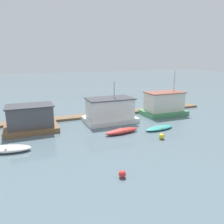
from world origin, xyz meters
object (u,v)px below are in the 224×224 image
at_px(mooring_post_near_right, 127,111).
at_px(buoy_yellow, 162,136).
at_px(houseboat_brown, 31,119).
at_px(houseboat_white, 110,111).
at_px(houseboat_green, 164,104).
at_px(buoy_red, 122,174).
at_px(dinghy_teal, 159,128).
at_px(dinghy_white, 8,149).
at_px(dinghy_red, 122,131).

height_order(mooring_post_near_right, buoy_yellow, mooring_post_near_right).
bearing_deg(buoy_yellow, houseboat_brown, 147.30).
height_order(houseboat_white, mooring_post_near_right, houseboat_white).
height_order(houseboat_green, buoy_yellow, houseboat_green).
height_order(buoy_yellow, buoy_red, buoy_yellow).
relative_size(dinghy_teal, buoy_yellow, 6.59).
relative_size(houseboat_brown, houseboat_green, 0.92).
distance_m(dinghy_teal, buoy_yellow, 3.12).
distance_m(houseboat_green, dinghy_teal, 7.47).
bearing_deg(mooring_post_near_right, dinghy_white, -154.05).
bearing_deg(buoy_yellow, dinghy_red, 134.56).
bearing_deg(dinghy_white, mooring_post_near_right, 25.95).
bearing_deg(houseboat_green, dinghy_red, -150.37).
bearing_deg(houseboat_green, houseboat_brown, -178.53).
height_order(dinghy_teal, buoy_red, buoy_red).
height_order(dinghy_white, dinghy_teal, dinghy_white).
height_order(mooring_post_near_right, buoy_red, mooring_post_near_right).
relative_size(houseboat_brown, buoy_red, 11.24).
height_order(houseboat_brown, buoy_red, houseboat_brown).
height_order(houseboat_white, dinghy_teal, houseboat_white).
bearing_deg(houseboat_white, buoy_yellow, -71.70).
distance_m(houseboat_white, dinghy_white, 13.17).
distance_m(houseboat_brown, houseboat_white, 9.74).
relative_size(dinghy_red, dinghy_teal, 1.06).
distance_m(dinghy_red, mooring_post_near_right, 8.06).
relative_size(houseboat_green, dinghy_teal, 1.62).
bearing_deg(houseboat_brown, dinghy_teal, -20.61).
height_order(houseboat_brown, dinghy_white, houseboat_brown).
bearing_deg(houseboat_green, dinghy_teal, -129.03).
height_order(houseboat_green, dinghy_red, houseboat_green).
relative_size(houseboat_brown, buoy_yellow, 9.82).
xyz_separation_m(houseboat_brown, houseboat_green, (18.54, 0.47, 0.16)).
relative_size(dinghy_red, mooring_post_near_right, 3.32).
bearing_deg(mooring_post_near_right, dinghy_teal, -85.11).
xyz_separation_m(dinghy_white, dinghy_red, (11.51, 0.57, 0.01)).
relative_size(houseboat_green, dinghy_white, 1.50).
distance_m(dinghy_red, buoy_yellow, 4.41).
height_order(dinghy_white, buoy_yellow, buoy_yellow).
height_order(dinghy_red, buoy_red, dinghy_red).
bearing_deg(houseboat_brown, buoy_yellow, -32.70).
xyz_separation_m(dinghy_red, mooring_post_near_right, (4.01, 6.98, 0.36)).
bearing_deg(mooring_post_near_right, houseboat_green, -18.03).
xyz_separation_m(dinghy_white, mooring_post_near_right, (15.51, 7.55, 0.37)).
bearing_deg(dinghy_teal, houseboat_white, 128.66).
xyz_separation_m(dinghy_white, buoy_red, (7.66, -7.83, -0.01)).
bearing_deg(houseboat_green, buoy_red, -133.81).
xyz_separation_m(houseboat_white, mooring_post_near_right, (3.53, 2.21, -0.84)).
xyz_separation_m(dinghy_teal, mooring_post_near_right, (-0.63, 7.42, 0.45)).
height_order(dinghy_teal, mooring_post_near_right, mooring_post_near_right).
xyz_separation_m(houseboat_white, buoy_red, (-4.32, -13.17, -1.21)).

